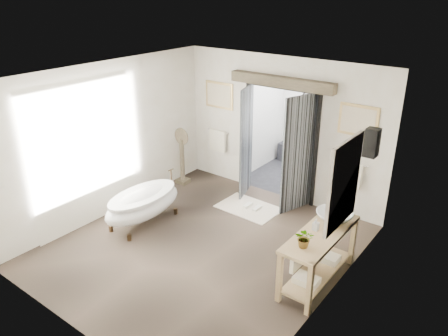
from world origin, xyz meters
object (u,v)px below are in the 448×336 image
at_px(rug, 249,208).
at_px(basin, 334,217).
at_px(vanity, 317,252).
at_px(clawfoot_tub, 143,203).

height_order(rug, basin, basin).
bearing_deg(basin, vanity, -113.90).
relative_size(clawfoot_tub, rug, 1.40).
height_order(clawfoot_tub, rug, clawfoot_tub).
relative_size(vanity, rug, 1.33).
xyz_separation_m(clawfoot_tub, vanity, (3.34, 0.35, 0.10)).
relative_size(clawfoot_tub, vanity, 1.05).
distance_m(rug, basin, 2.52).
distance_m(vanity, basin, 0.58).
height_order(vanity, rug, vanity).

